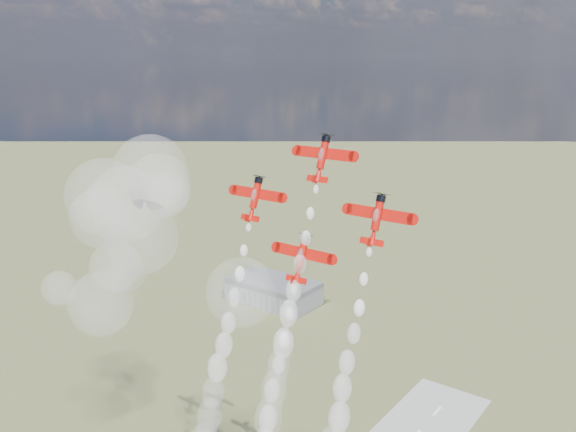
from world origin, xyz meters
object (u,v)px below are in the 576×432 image
Objects in this scene: hangar at (273,291)px; plane_slot at (301,258)px; plane_right at (377,218)px; plane_lead at (322,157)px; plane_left at (255,198)px.

hangar is 3.63× the size of plane_slot.
hangar is 237.80m from plane_right.
hangar is at bearing 129.16° from plane_slot.
hangar is 3.63× the size of plane_right.
plane_lead is at bearing -49.55° from hangar.
plane_slot is at bearing -166.21° from plane_right.
plane_left is (-14.72, -3.61, -9.65)m from plane_lead.
plane_lead is (131.87, -154.67, 109.67)m from hangar.
plane_left is at bearing 166.21° from plane_slot.
plane_lead is 17.97m from plane_right.
hangar is 3.63× the size of plane_lead.
plane_lead is at bearing 166.21° from plane_right.
hangar is 227.52m from plane_slot.
plane_slot is at bearing -90.00° from plane_lead.
plane_lead reaches higher than plane_slot.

